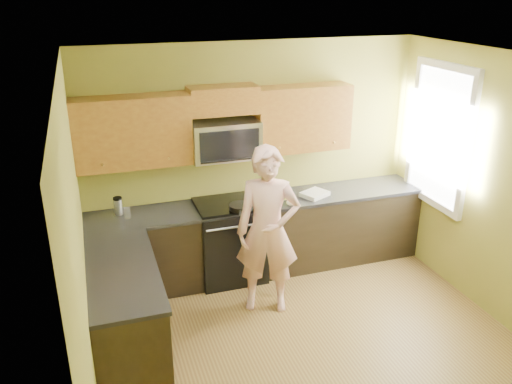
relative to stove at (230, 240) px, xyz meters
name	(u,v)px	position (x,y,z in m)	size (l,w,h in m)	color
floor	(319,355)	(0.40, -1.68, -0.47)	(4.00, 4.00, 0.00)	olive
ceiling	(335,65)	(0.40, -1.68, 2.23)	(4.00, 4.00, 0.00)	white
wall_back	(253,158)	(0.40, 0.32, 0.88)	(4.00, 4.00, 0.00)	olive
wall_left	(81,263)	(-1.60, -1.68, 0.88)	(4.00, 4.00, 0.00)	olive
cabinet_back_run	(261,237)	(0.40, 0.02, -0.03)	(4.00, 0.60, 0.88)	black
cabinet_left_run	(126,314)	(-1.30, -1.08, -0.03)	(0.60, 1.60, 0.88)	black
countertop_back	(262,202)	(0.40, 0.01, 0.43)	(4.00, 0.62, 0.04)	black
countertop_left	(122,270)	(-1.29, -1.08, 0.43)	(0.62, 1.60, 0.04)	black
stove	(230,240)	(0.00, 0.00, 0.00)	(0.76, 0.65, 0.95)	black
microwave	(225,158)	(0.00, 0.12, 0.97)	(0.76, 0.40, 0.42)	silver
upper_cab_left	(135,166)	(-0.99, 0.16, 0.97)	(1.22, 0.33, 0.75)	#936422
upper_cab_right	(301,149)	(0.94, 0.16, 0.97)	(1.12, 0.33, 0.75)	#936422
upper_cab_over_mw	(223,100)	(0.00, 0.16, 1.62)	(0.76, 0.33, 0.30)	#936422
window	(440,136)	(2.38, -0.48, 1.17)	(0.06, 1.06, 1.66)	white
woman	(268,231)	(0.21, -0.73, 0.43)	(0.66, 0.43, 1.80)	#FF8E7F
frying_pan	(241,209)	(0.08, -0.21, 0.47)	(0.26, 0.45, 0.06)	black
butter_tub	(284,198)	(0.67, 0.00, 0.45)	(0.12, 0.12, 0.09)	#EEFF43
toast_slice	(277,203)	(0.55, -0.12, 0.45)	(0.11, 0.11, 0.01)	#B27F47
napkin_a	(291,203)	(0.67, -0.22, 0.48)	(0.11, 0.12, 0.06)	silver
napkin_b	(273,196)	(0.55, 0.03, 0.48)	(0.12, 0.13, 0.07)	silver
dish_towel	(315,194)	(1.05, -0.05, 0.47)	(0.30, 0.24, 0.05)	white
travel_mug	(119,214)	(-1.22, 0.13, 0.45)	(0.09, 0.09, 0.20)	silver
glass_a	(127,213)	(-1.13, 0.01, 0.51)	(0.07, 0.07, 0.12)	silver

